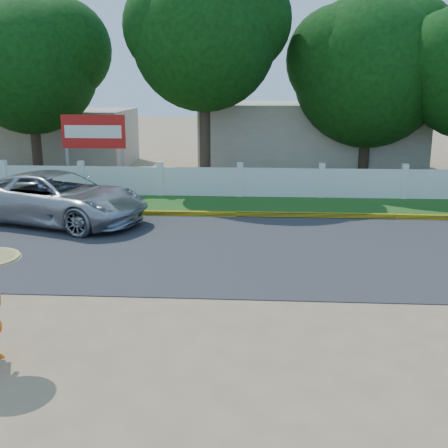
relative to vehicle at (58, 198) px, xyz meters
name	(u,v)px	position (x,y,z in m)	size (l,w,h in m)	color
ground	(217,321)	(5.38, -6.89, -0.78)	(120.00, 120.00, 0.00)	#9E8460
road	(230,248)	(5.38, -2.39, -0.77)	(60.00, 7.00, 0.02)	#38383A
grass_verge	(238,205)	(5.38, 2.86, -0.76)	(60.00, 3.50, 0.03)	#2D601E
curb	(236,214)	(5.38, 1.16, -0.70)	(40.00, 0.18, 0.16)	yellow
fence	(240,182)	(5.38, 4.31, -0.23)	(40.00, 0.10, 1.10)	silver
building_near	(308,137)	(8.38, 11.11, 0.82)	(10.00, 6.00, 3.20)	#B7AD99
building_far	(51,137)	(-4.62, 12.11, 0.62)	(8.00, 5.00, 2.80)	#B7AD99
vehicle	(58,198)	(0.00, 0.00, 0.00)	(2.58, 5.60, 1.56)	#A7A9AF
billboard	(94,136)	(-0.40, 5.40, 1.36)	(2.50, 0.13, 2.95)	gray
tree_row	(373,56)	(10.57, 7.42, 4.39)	(38.90, 8.35, 9.50)	#473828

